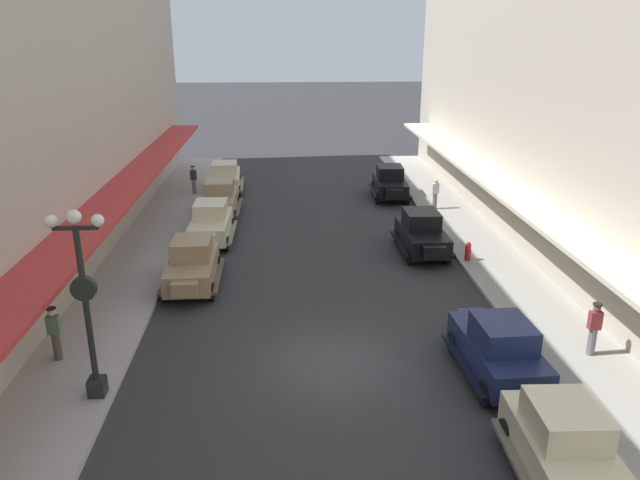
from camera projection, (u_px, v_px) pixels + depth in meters
The scene contains 17 objects.
ground_plane at pixel (332, 363), 18.16m from camera, with size 200.00×200.00×0.00m, color #2D2D30.
sidewalk_left at pixel (75, 369), 17.71m from camera, with size 3.00×60.00×0.15m, color #A8A59E.
sidewalk_right at pixel (578, 353), 18.56m from camera, with size 3.00×60.00×0.15m, color #A8A59E.
parked_car_0 at pixel (422, 232), 26.83m from camera, with size 2.19×4.28×1.84m.
parked_car_1 at pixel (498, 347), 17.17m from camera, with size 2.29×4.31×1.84m.
parked_car_2 at pixel (225, 176), 36.93m from camera, with size 2.29×4.31×1.84m.
parked_car_3 at pixel (566, 448), 13.04m from camera, with size 2.25×4.30×1.84m.
parked_car_4 at pixel (211, 222), 28.25m from camera, with size 2.18×4.28×1.84m.
parked_car_5 at pixel (220, 198), 32.20m from camera, with size 2.14×4.26×1.84m.
parked_car_6 at pixel (390, 182), 35.60m from camera, with size 2.31×4.32×1.84m.
parked_car_7 at pixel (192, 263), 23.29m from camera, with size 2.18×4.27×1.84m.
lamp_post_with_clock at pixel (85, 298), 15.40m from camera, with size 1.42×0.44×5.16m.
fire_hydrant at pixel (468, 251), 25.66m from camera, with size 0.24×0.24×0.82m.
pedestrian_0 at pixel (435, 194), 32.87m from camera, with size 0.36×0.24×1.64m.
pedestrian_1 at pixel (194, 179), 35.87m from camera, with size 0.36×0.28×1.67m.
pedestrian_2 at pixel (594, 328), 18.08m from camera, with size 0.36×0.28×1.67m.
pedestrian_3 at pixel (55, 333), 17.81m from camera, with size 0.36×0.28×1.67m.
Camera 1 is at (-1.31, -15.90, 9.43)m, focal length 34.27 mm.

